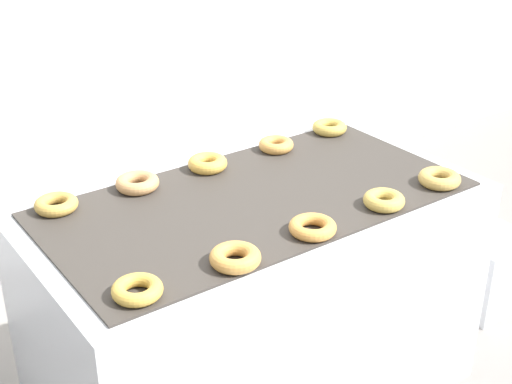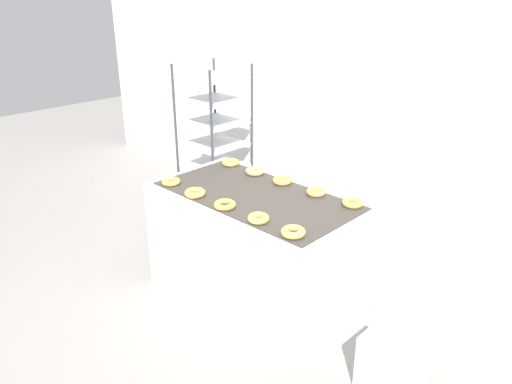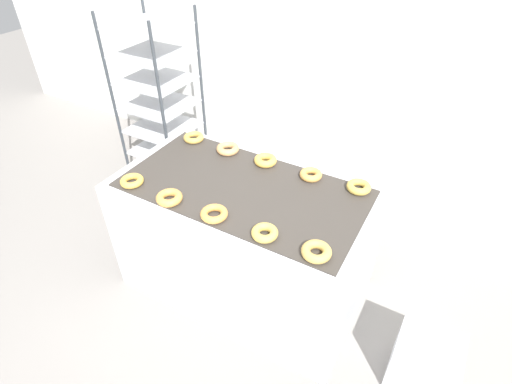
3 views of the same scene
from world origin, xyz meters
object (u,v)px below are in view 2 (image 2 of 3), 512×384
Objects in this scene: fryer_machine at (256,248)px; donut_far_center at (282,180)px; donut_far_leftmost at (231,163)px; donut_near_right at (258,218)px; glaze_bin at (392,363)px; donut_far_rightmost at (353,203)px; baking_rack_cart at (214,144)px; donut_near_left at (195,193)px; donut_near_center at (225,204)px; donut_near_rightmost at (293,232)px; donut_far_right at (316,192)px; donut_far_left at (255,171)px; donut_near_leftmost at (171,182)px.

fryer_machine is 0.52m from donut_far_center.
donut_near_right is at bearing -34.13° from donut_far_leftmost.
donut_far_rightmost is (-0.60, 0.41, 0.68)m from glaze_bin.
donut_far_center is (1.22, -0.43, 0.09)m from baking_rack_cart.
donut_near_left is 1.01× the size of donut_near_center.
donut_far_center reaches higher than donut_far_leftmost.
donut_near_rightmost is at bearing -29.02° from baking_rack_cart.
donut_far_right is (-0.88, 0.39, 0.68)m from glaze_bin.
donut_far_right is at bearing -0.27° from donut_far_center.
fryer_machine is at bearing 153.56° from donut_near_rightmost.
baking_rack_cart is 11.45× the size of donut_far_right.
donut_near_left is at bearing -115.31° from donut_far_center.
donut_far_right and donut_far_rightmost have the same top height.
baking_rack_cart is at bearing 140.69° from donut_near_center.
baking_rack_cart is 1.83m from donut_near_right.
fryer_machine is 1.21m from glaze_bin.
donut_near_right is at bearing -44.55° from donut_far_left.
donut_far_center is (-0.01, 0.57, 0.00)m from donut_near_center.
donut_far_center is at bearing -178.19° from donut_far_rightmost.
donut_near_rightmost is 1.09× the size of donut_far_right.
donut_near_right and donut_far_rightmost have the same top height.
donut_near_leftmost is 0.95× the size of donut_far_center.
donut_far_left reaches higher than donut_near_leftmost.
fryer_machine is 10.26× the size of donut_far_left.
donut_far_left is at bearing -178.85° from donut_far_rightmost.
donut_near_leftmost is at bearing -174.31° from glaze_bin.
glaze_bin is at bearing -5.15° from fryer_machine.
donut_near_leftmost is (0.65, -1.00, 0.08)m from baking_rack_cart.
donut_far_right is at bearing 43.80° from fryer_machine.
donut_far_right is (0.86, -0.01, 0.00)m from donut_far_leftmost.
donut_far_leftmost is at bearing -179.68° from donut_far_rightmost.
donut_far_center is at bearing -0.26° from donut_far_left.
donut_far_leftmost is at bearing 177.76° from donut_far_left.
donut_near_right is (0.58, 0.01, -0.00)m from donut_near_left.
donut_near_center is at bearing -117.54° from donut_far_right.
glaze_bin is 1.89m from donut_near_leftmost.
donut_near_right is 1.04m from donut_far_leftmost.
donut_near_center is at bearing -179.15° from donut_near_rightmost.
baking_rack_cart is 1.39m from donut_near_left.
donut_near_rightmost reaches higher than glaze_bin.
donut_far_right is at bearing 156.27° from glaze_bin.
donut_near_left is (-0.29, -0.30, 0.44)m from fryer_machine.
donut_far_rightmost is (0.86, 0.60, -0.00)m from donut_near_left.
donut_far_center is (0.28, -0.00, 0.00)m from donut_far_left.
donut_far_leftmost reaches higher than fryer_machine.
donut_near_left is at bearing -178.73° from donut_near_right.
donut_near_right is (1.52, -1.00, 0.09)m from baking_rack_cart.
donut_near_right reaches higher than fryer_machine.
baking_rack_cart is 10.77× the size of donut_far_center.
donut_far_leftmost is (-0.56, 0.30, 0.44)m from fryer_machine.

